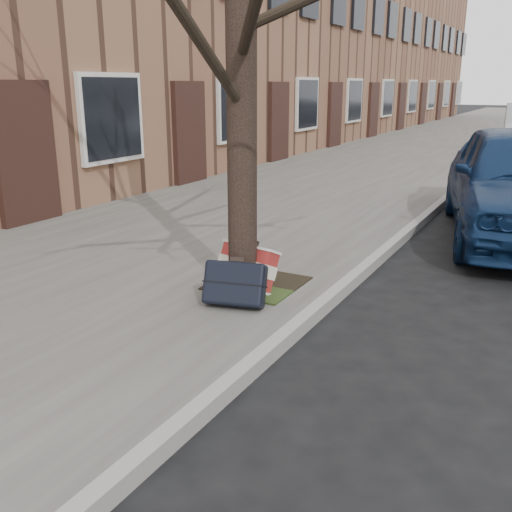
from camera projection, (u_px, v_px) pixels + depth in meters
The scene contains 7 objects.
ground at pixel (433, 401), 3.83m from camera, with size 120.00×120.00×0.00m, color black.
near_sidewalk at pixel (417, 149), 18.11m from camera, with size 5.00×70.00×0.12m, color slate.
house_near at pixel (268, 42), 20.66m from camera, with size 6.80×40.00×7.00m, color brown.
dirt_patch at pixel (257, 283), 5.72m from camera, with size 0.85×0.85×0.01m, color black.
street_tree at pixel (241, 9), 4.75m from camera, with size 0.27×0.27×5.04m, color black.
suitcase_red at pixel (247, 267), 5.51m from camera, with size 0.58×0.16×0.42m, color maroon.
suitcase_navy at pixel (235, 283), 5.09m from camera, with size 0.55×0.18×0.40m, color black.
Camera 1 is at (0.57, -3.54, 2.05)m, focal length 40.00 mm.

